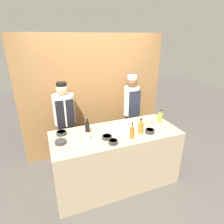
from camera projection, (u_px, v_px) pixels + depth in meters
name	position (u px, v px, depth m)	size (l,w,h in m)	color
ground_plane	(115.00, 181.00, 3.26)	(14.00, 14.00, 0.00)	#4C4742
cabinet_wall	(94.00, 96.00, 3.82)	(2.88, 0.18, 2.40)	olive
counter	(116.00, 158.00, 3.09)	(1.99, 0.83, 0.95)	tan
sauce_bowl_white	(107.00, 137.00, 2.73)	(0.15, 0.15, 0.04)	#2D2D2D
sauce_bowl_orange	(113.00, 142.00, 2.59)	(0.13, 0.13, 0.05)	#2D2D2D
sauce_bowl_purple	(61.00, 142.00, 2.60)	(0.16, 0.16, 0.04)	#2D2D2D
sauce_bowl_brown	(150.00, 131.00, 2.88)	(0.14, 0.14, 0.06)	#2D2D2D
sauce_bowl_yellow	(61.00, 133.00, 2.84)	(0.15, 0.15, 0.05)	#2D2D2D
cutting_board	(122.00, 126.00, 3.10)	(0.35, 0.23, 0.02)	white
bottle_amber	(132.00, 132.00, 2.71)	(0.06, 0.06, 0.25)	#9E661E
bottle_vinegar	(141.00, 127.00, 2.86)	(0.08, 0.08, 0.24)	olive
bottle_soy	(87.00, 127.00, 2.85)	(0.07, 0.07, 0.24)	black
bottle_oil	(160.00, 117.00, 3.22)	(0.09, 0.09, 0.23)	olive
cup_cream	(88.00, 137.00, 2.69)	(0.09, 0.09, 0.09)	silver
wooden_spoon	(149.00, 122.00, 3.21)	(0.28, 0.05, 0.03)	#B2844C
chef_left	(65.00, 123.00, 3.41)	(0.38, 0.38, 1.62)	#28282D
chef_right	(131.00, 111.00, 3.84)	(0.30, 0.30, 1.65)	#28282D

